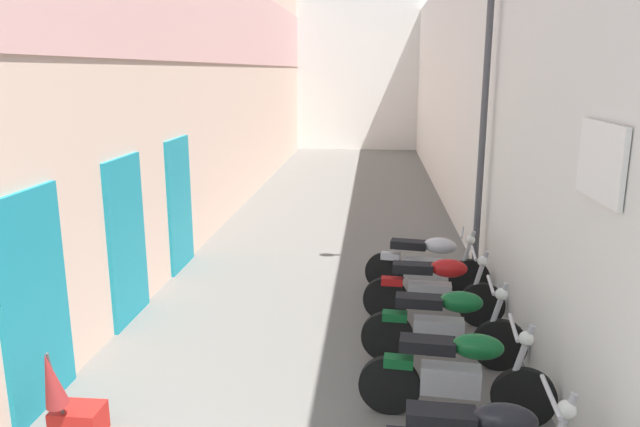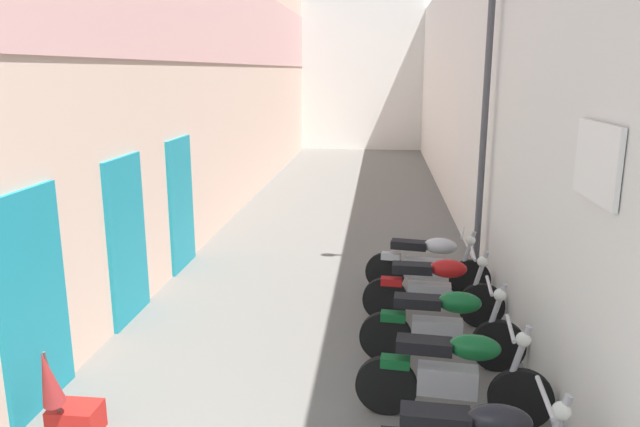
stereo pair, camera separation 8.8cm
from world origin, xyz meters
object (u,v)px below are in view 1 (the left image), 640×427
(umbrella_leaning, at_px, (51,380))
(street_lamp, at_px, (478,113))
(motorcycle_sixth, at_px, (428,263))
(plastic_crate, at_px, (79,421))
(motorcycle_fourth, at_px, (444,324))
(motorcycle_fifth, at_px, (434,288))
(motorcycle_third, at_px, (457,372))

(umbrella_leaning, relative_size, street_lamp, 0.21)
(motorcycle_sixth, xyz_separation_m, plastic_crate, (-3.49, -3.88, -0.36))
(plastic_crate, xyz_separation_m, street_lamp, (4.18, 4.48, 2.52))
(motorcycle_fourth, relative_size, motorcycle_sixth, 1.01)
(motorcycle_fifth, bearing_deg, plastic_crate, -140.94)
(motorcycle_fifth, xyz_separation_m, street_lamp, (0.70, 1.65, 2.16))
(motorcycle_third, xyz_separation_m, umbrella_leaning, (-3.56, -0.79, 0.18))
(motorcycle_sixth, relative_size, umbrella_leaning, 1.90)
(motorcycle_third, bearing_deg, motorcycle_fourth, 90.00)
(motorcycle_fourth, bearing_deg, plastic_crate, -154.53)
(motorcycle_third, relative_size, motorcycle_fourth, 1.00)
(motorcycle_fourth, relative_size, plastic_crate, 4.21)
(plastic_crate, relative_size, street_lamp, 0.10)
(plastic_crate, distance_m, umbrella_leaning, 0.59)
(motorcycle_sixth, height_order, umbrella_leaning, motorcycle_sixth)
(motorcycle_third, height_order, motorcycle_fifth, same)
(motorcycle_fourth, bearing_deg, umbrella_leaning, -152.04)
(motorcycle_fifth, xyz_separation_m, plastic_crate, (-3.49, -2.83, -0.36))
(motorcycle_third, bearing_deg, motorcycle_fifth, 90.00)
(motorcycle_sixth, xyz_separation_m, umbrella_leaning, (-3.56, -4.11, 0.18))
(umbrella_leaning, bearing_deg, motorcycle_fifth, 40.65)
(motorcycle_third, height_order, street_lamp, street_lamp)
(motorcycle_third, relative_size, street_lamp, 0.41)
(motorcycle_fourth, xyz_separation_m, street_lamp, (0.70, 2.82, 2.16))
(motorcycle_fourth, bearing_deg, motorcycle_fifth, 90.00)
(motorcycle_third, distance_m, motorcycle_fourth, 1.11)
(motorcycle_third, distance_m, motorcycle_sixth, 3.33)
(umbrella_leaning, bearing_deg, motorcycle_fourth, 27.96)
(motorcycle_sixth, bearing_deg, motorcycle_fifth, -89.99)
(motorcycle_third, xyz_separation_m, plastic_crate, (-3.49, -0.55, -0.36))
(motorcycle_fifth, relative_size, street_lamp, 0.41)
(motorcycle_fourth, distance_m, plastic_crate, 3.88)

